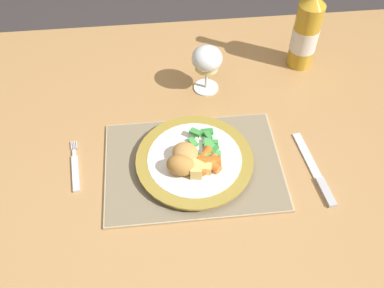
% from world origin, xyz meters
% --- Properties ---
extents(ground_plane, '(6.00, 6.00, 0.00)m').
position_xyz_m(ground_plane, '(0.00, 0.00, 0.00)').
color(ground_plane, '#383333').
extents(dining_table, '(1.40, 0.90, 0.74)m').
position_xyz_m(dining_table, '(0.00, 0.00, 0.65)').
color(dining_table, '#AD7F4C').
rests_on(dining_table, ground).
extents(placemat, '(0.38, 0.27, 0.01)m').
position_xyz_m(placemat, '(-0.02, -0.08, 0.74)').
color(placemat, tan).
rests_on(placemat, dining_table).
extents(dinner_plate, '(0.25, 0.25, 0.02)m').
position_xyz_m(dinner_plate, '(-0.02, -0.08, 0.76)').
color(dinner_plate, white).
rests_on(dinner_plate, placemat).
extents(breaded_croquettes, '(0.08, 0.10, 0.04)m').
position_xyz_m(breaded_croquettes, '(-0.05, -0.10, 0.78)').
color(breaded_croquettes, '#B77F3D').
rests_on(breaded_croquettes, dinner_plate).
extents(green_beans_pile, '(0.07, 0.09, 0.02)m').
position_xyz_m(green_beans_pile, '(0.01, -0.06, 0.77)').
color(green_beans_pile, '#4CA84C').
rests_on(green_beans_pile, dinner_plate).
extents(glazed_carrots, '(0.06, 0.07, 0.02)m').
position_xyz_m(glazed_carrots, '(0.00, -0.10, 0.78)').
color(glazed_carrots, orange).
rests_on(glazed_carrots, dinner_plate).
extents(fork, '(0.03, 0.13, 0.01)m').
position_xyz_m(fork, '(-0.27, -0.07, 0.74)').
color(fork, silver).
rests_on(fork, dining_table).
extents(table_knife, '(0.04, 0.20, 0.01)m').
position_xyz_m(table_knife, '(0.23, -0.13, 0.74)').
color(table_knife, silver).
rests_on(table_knife, dining_table).
extents(wine_glass, '(0.07, 0.07, 0.12)m').
position_xyz_m(wine_glass, '(0.03, 0.16, 0.83)').
color(wine_glass, silver).
rests_on(wine_glass, dining_table).
extents(bottle, '(0.07, 0.07, 0.28)m').
position_xyz_m(bottle, '(0.29, 0.23, 0.84)').
color(bottle, gold).
rests_on(bottle, dining_table).
extents(roast_potatoes, '(0.05, 0.04, 0.03)m').
position_xyz_m(roast_potatoes, '(-0.02, -0.12, 0.78)').
color(roast_potatoes, '#E5BC66').
rests_on(roast_potatoes, dinner_plate).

